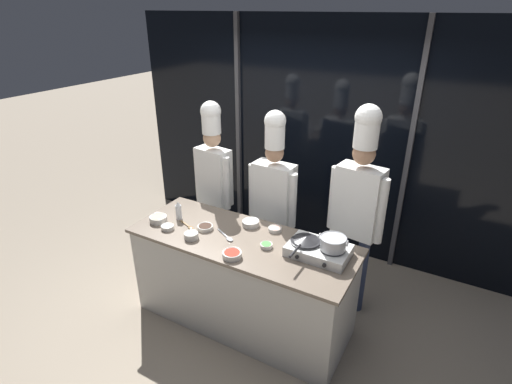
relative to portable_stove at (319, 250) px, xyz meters
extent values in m
plane|color=gray|center=(-0.67, -0.10, -0.95)|extent=(24.00, 24.00, 0.00)
cube|color=black|center=(-0.67, 1.58, 0.40)|extent=(4.86, 0.04, 2.70)
cube|color=#47474C|center=(-1.71, 1.53, 0.40)|extent=(0.05, 0.05, 2.70)
cube|color=#47474C|center=(0.36, 1.53, 0.40)|extent=(0.05, 0.05, 2.70)
cube|color=beige|center=(-0.67, -0.10, -0.51)|extent=(1.97, 0.74, 0.88)
cube|color=#756656|center=(-0.67, -0.10, -0.06)|extent=(2.03, 0.78, 0.03)
cube|color=silver|center=(0.00, 0.00, 0.00)|extent=(0.50, 0.33, 0.09)
cylinder|color=black|center=(-0.11, 0.00, 0.05)|extent=(0.20, 0.20, 0.01)
cylinder|color=black|center=(-0.11, -0.17, 0.00)|extent=(0.03, 0.01, 0.03)
cylinder|color=black|center=(0.11, 0.00, 0.05)|extent=(0.20, 0.20, 0.01)
cylinder|color=black|center=(0.11, -0.17, 0.00)|extent=(0.03, 0.01, 0.03)
cylinder|color=#232326|center=(-0.11, 0.00, 0.06)|extent=(0.24, 0.24, 0.01)
cone|color=#232326|center=(-0.11, 0.00, 0.07)|extent=(0.26, 0.26, 0.04)
cylinder|color=black|center=(-0.11, -0.22, 0.08)|extent=(0.02, 0.19, 0.02)
cylinder|color=#B7BABF|center=(0.11, 0.00, 0.10)|extent=(0.20, 0.20, 0.10)
torus|color=#B7BABF|center=(0.11, 0.00, 0.15)|extent=(0.21, 0.21, 0.01)
torus|color=#B7BABF|center=(0.00, 0.00, 0.13)|extent=(0.01, 0.05, 0.05)
torus|color=#B7BABF|center=(0.23, 0.00, 0.13)|extent=(0.01, 0.05, 0.05)
cylinder|color=white|center=(-1.39, -0.08, 0.02)|extent=(0.06, 0.06, 0.14)
cone|color=white|center=(-1.39, -0.08, 0.12)|extent=(0.05, 0.05, 0.04)
cylinder|color=silver|center=(-1.05, -0.12, -0.03)|extent=(0.14, 0.14, 0.03)
torus|color=silver|center=(-1.05, -0.12, -0.01)|extent=(0.15, 0.15, 0.01)
cylinder|color=#382319|center=(-1.05, -0.12, -0.02)|extent=(0.12, 0.12, 0.02)
cylinder|color=silver|center=(-0.60, -0.38, -0.02)|extent=(0.16, 0.16, 0.05)
torus|color=silver|center=(-0.60, -0.38, 0.00)|extent=(0.16, 0.16, 0.01)
cylinder|color=#B22D1E|center=(-0.60, -0.38, -0.01)|extent=(0.13, 0.13, 0.02)
cylinder|color=silver|center=(-1.06, -0.31, -0.02)|extent=(0.13, 0.13, 0.05)
torus|color=silver|center=(-1.06, -0.31, 0.01)|extent=(0.13, 0.13, 0.01)
cylinder|color=beige|center=(-1.06, -0.31, -0.01)|extent=(0.10, 0.10, 0.03)
cylinder|color=silver|center=(-0.48, 0.17, -0.03)|extent=(0.12, 0.12, 0.03)
torus|color=silver|center=(-0.48, 0.17, -0.01)|extent=(0.12, 0.12, 0.01)
cylinder|color=#EAA893|center=(-0.48, 0.17, -0.02)|extent=(0.10, 0.10, 0.02)
cylinder|color=silver|center=(-1.35, -0.29, -0.03)|extent=(0.12, 0.12, 0.03)
torus|color=silver|center=(-1.35, -0.29, -0.01)|extent=(0.12, 0.12, 0.01)
cylinder|color=silver|center=(-1.35, -0.29, -0.02)|extent=(0.10, 0.10, 0.02)
cylinder|color=silver|center=(-0.72, 0.15, -0.02)|extent=(0.16, 0.16, 0.05)
torus|color=silver|center=(-0.72, 0.15, 0.00)|extent=(0.16, 0.16, 0.01)
cylinder|color=silver|center=(-0.72, 0.15, -0.01)|extent=(0.13, 0.13, 0.02)
cylinder|color=silver|center=(-0.42, -0.11, -0.03)|extent=(0.10, 0.10, 0.03)
torus|color=silver|center=(-0.42, -0.11, -0.01)|extent=(0.11, 0.11, 0.01)
cylinder|color=#4C9E47|center=(-0.42, -0.11, -0.02)|extent=(0.09, 0.09, 0.02)
cylinder|color=silver|center=(-1.52, -0.22, -0.02)|extent=(0.16, 0.16, 0.05)
torus|color=silver|center=(-1.52, -0.22, 0.01)|extent=(0.17, 0.17, 0.01)
cylinder|color=#E0C689|center=(-1.52, -0.22, -0.01)|extent=(0.13, 0.13, 0.03)
cube|color=#B2B5BA|center=(-0.87, -0.11, -0.04)|extent=(0.16, 0.09, 0.01)
ellipsoid|color=#B2B5BA|center=(-0.76, -0.17, -0.04)|extent=(0.10, 0.08, 0.02)
cube|color=olive|center=(-1.27, -0.14, -0.04)|extent=(0.14, 0.07, 0.01)
ellipsoid|color=olive|center=(-1.17, -0.18, -0.04)|extent=(0.08, 0.07, 0.02)
cylinder|color=#4C4C51|center=(-1.33, 0.56, -0.56)|extent=(0.10, 0.10, 0.78)
cylinder|color=#4C4C51|center=(-1.53, 0.59, -0.56)|extent=(0.10, 0.10, 0.78)
cube|color=white|center=(-1.43, 0.58, 0.14)|extent=(0.40, 0.25, 0.63)
cylinder|color=white|center=(-1.23, 0.51, 0.13)|extent=(0.08, 0.08, 0.58)
cylinder|color=white|center=(-1.65, 0.58, 0.13)|extent=(0.08, 0.08, 0.58)
sphere|color=tan|center=(-1.43, 0.58, 0.57)|extent=(0.19, 0.19, 0.19)
cylinder|color=white|center=(-1.43, 0.58, 0.73)|extent=(0.19, 0.19, 0.23)
sphere|color=white|center=(-1.43, 0.58, 0.85)|extent=(0.21, 0.21, 0.21)
cylinder|color=#4C4C51|center=(-0.60, 0.58, -0.57)|extent=(0.11, 0.11, 0.76)
cylinder|color=#4C4C51|center=(-0.83, 0.59, -0.57)|extent=(0.11, 0.11, 0.76)
cube|color=white|center=(-0.71, 0.59, 0.11)|extent=(0.42, 0.24, 0.61)
cylinder|color=white|center=(-0.49, 0.54, 0.10)|extent=(0.08, 0.08, 0.56)
cylinder|color=white|center=(-0.95, 0.57, 0.10)|extent=(0.08, 0.08, 0.56)
sphere|color=#A87A5B|center=(-0.71, 0.59, 0.53)|extent=(0.18, 0.18, 0.18)
cylinder|color=white|center=(-0.71, 0.59, 0.71)|extent=(0.19, 0.19, 0.26)
sphere|color=white|center=(-0.71, 0.59, 0.84)|extent=(0.20, 0.20, 0.20)
cylinder|color=#2D3856|center=(0.24, 0.59, -0.54)|extent=(0.11, 0.11, 0.83)
cylinder|color=#2D3856|center=(0.02, 0.62, -0.54)|extent=(0.11, 0.11, 0.83)
cube|color=white|center=(0.13, 0.61, 0.21)|extent=(0.43, 0.26, 0.67)
cylinder|color=white|center=(0.35, 0.54, 0.19)|extent=(0.08, 0.08, 0.61)
cylinder|color=white|center=(-0.10, 0.61, 0.19)|extent=(0.08, 0.08, 0.61)
sphere|color=#A87A5B|center=(0.13, 0.61, 0.66)|extent=(0.20, 0.20, 0.20)
cylinder|color=white|center=(0.13, 0.61, 0.85)|extent=(0.21, 0.21, 0.26)
sphere|color=white|center=(0.13, 0.61, 0.98)|extent=(0.22, 0.22, 0.22)
camera|label=1|loc=(0.90, -2.63, 1.81)|focal=28.00mm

